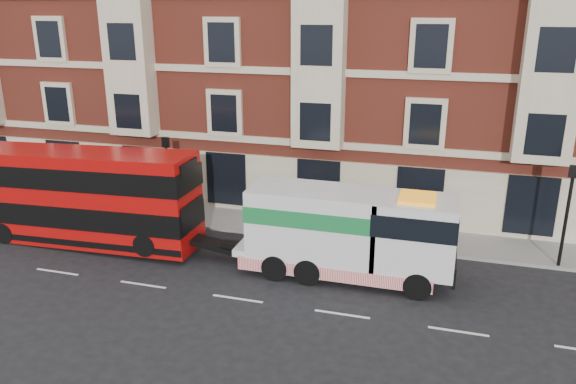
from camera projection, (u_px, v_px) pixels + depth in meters
name	position (u px, v px, depth m)	size (l,w,h in m)	color
ground	(238.00, 299.00, 21.14)	(120.00, 120.00, 0.00)	black
sidewalk	(292.00, 226.00, 27.95)	(90.00, 3.00, 0.15)	slate
victorian_terrace	(338.00, 14.00, 31.51)	(45.00, 12.00, 20.40)	maroon
lamp_post_west	(168.00, 173.00, 27.54)	(0.35, 0.15, 4.35)	black
lamp_post_east	(568.00, 209.00, 22.74)	(0.35, 0.15, 4.35)	black
double_decker_bus	(83.00, 195.00, 25.44)	(10.84, 2.49, 4.39)	#AA0A09
tow_truck	(344.00, 232.00, 22.35)	(8.68, 2.57, 3.62)	silver
pedestrian	(99.00, 194.00, 29.46)	(0.69, 0.45, 1.88)	#1C2B38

